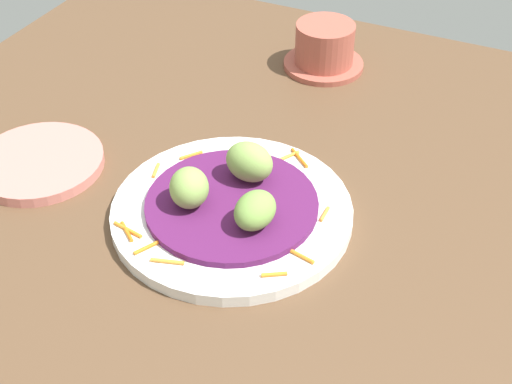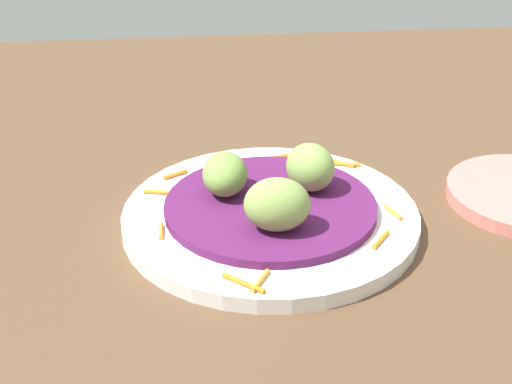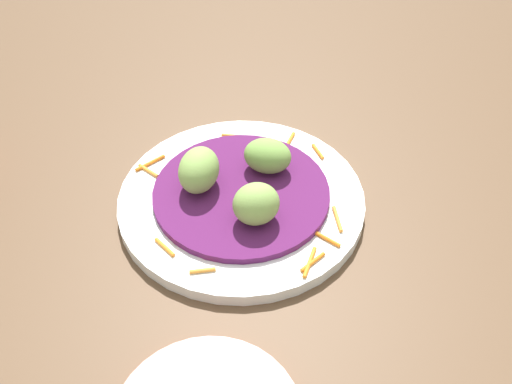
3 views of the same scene
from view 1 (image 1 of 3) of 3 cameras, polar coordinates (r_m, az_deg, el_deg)
The scene contains 9 objects.
table_surface at distance 75.34cm, azimuth 0.22°, elevation -5.43°, with size 110.00×110.00×2.00cm, color brown.
main_plate at distance 78.43cm, azimuth -1.92°, elevation -1.57°, with size 26.32×26.32×1.41cm, color white.
cabbage_bed at distance 77.71cm, azimuth -1.94°, elevation -0.96°, with size 18.81×18.81×0.78cm, color #51194C.
carrot_garnish at distance 77.21cm, azimuth -3.08°, elevation -1.51°, with size 22.52×23.43×0.40cm.
guac_scoop_left at distance 79.13cm, azimuth -0.53°, elevation 2.41°, with size 5.49×4.13×4.57cm, color #84A851.
guac_scoop_center at distance 76.06cm, azimuth -5.32°, elevation 0.34°, with size 4.19×4.72×4.37cm, color #84A851.
guac_scoop_right at distance 73.42cm, azimuth -0.07°, elevation -1.46°, with size 5.18×4.02×3.76cm, color #759E47.
side_plate_small at distance 89.19cm, azimuth -16.80°, elevation 2.27°, with size 15.23×15.23×1.29cm, color tan.
terracotta_bowl at distance 104.60cm, azimuth 5.45°, elevation 11.30°, with size 11.50×11.50×6.62cm.
Camera 1 is at (22.25, -48.39, 54.28)cm, focal length 50.45 mm.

